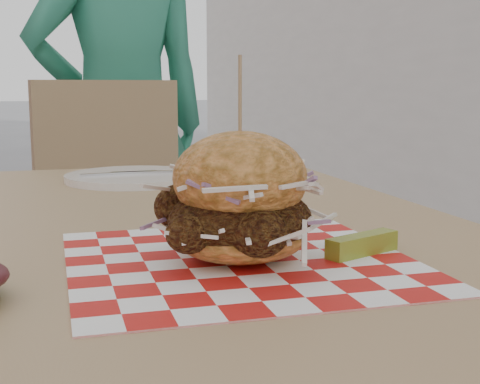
{
  "coord_description": "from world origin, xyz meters",
  "views": [
    {
      "loc": [
        -0.35,
        -1.21,
        0.94
      ],
      "look_at": [
        -0.17,
        -0.54,
        0.82
      ],
      "focal_mm": 50.0,
      "sensor_mm": 36.0,
      "label": 1
    }
  ],
  "objects_px": {
    "patio_table": "(168,270)",
    "sandwich": "(240,205)",
    "diner": "(122,125)",
    "patio_chair": "(105,225)"
  },
  "relations": [
    {
      "from": "diner",
      "to": "sandwich",
      "type": "bearing_deg",
      "value": 77.63
    },
    {
      "from": "sandwich",
      "to": "patio_table",
      "type": "bearing_deg",
      "value": 97.44
    },
    {
      "from": "sandwich",
      "to": "diner",
      "type": "bearing_deg",
      "value": 88.96
    },
    {
      "from": "sandwich",
      "to": "patio_chair",
      "type": "bearing_deg",
      "value": 92.72
    },
    {
      "from": "diner",
      "to": "patio_chair",
      "type": "relative_size",
      "value": 1.71
    },
    {
      "from": "patio_chair",
      "to": "sandwich",
      "type": "distance_m",
      "value": 1.2
    },
    {
      "from": "diner",
      "to": "sandwich",
      "type": "distance_m",
      "value": 1.45
    },
    {
      "from": "diner",
      "to": "patio_chair",
      "type": "height_order",
      "value": "diner"
    },
    {
      "from": "patio_table",
      "to": "patio_chair",
      "type": "xyz_separation_m",
      "value": [
        -0.02,
        0.91,
        -0.12
      ]
    },
    {
      "from": "patio_table",
      "to": "sandwich",
      "type": "height_order",
      "value": "sandwich"
    }
  ]
}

